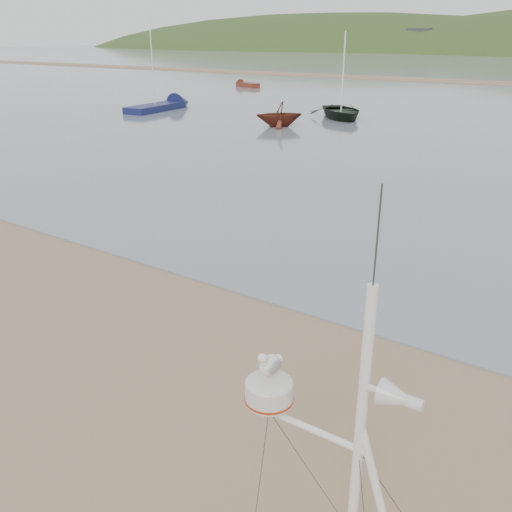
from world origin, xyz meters
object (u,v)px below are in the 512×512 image
Objects in this scene: boat_red at (279,103)px; boat_dark at (343,82)px; dinghy_red_far at (243,84)px; sailboat_blue_near at (171,105)px.

boat_dark is at bearing 117.80° from boat_red.
boat_red is at bearing -49.96° from dinghy_red_far.
sailboat_blue_near reaches higher than dinghy_red_far.
boat_dark is 5.90m from boat_red.
sailboat_blue_near is (6.99, -19.96, 0.01)m from dinghy_red_far.
boat_red is 0.39× the size of sailboat_blue_near.
boat_dark is at bearing 9.38° from sailboat_blue_near.
boat_dark is 1.70× the size of boat_red.
boat_dark reaches higher than dinghy_red_far.
dinghy_red_far is at bearing 175.10° from boat_red.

